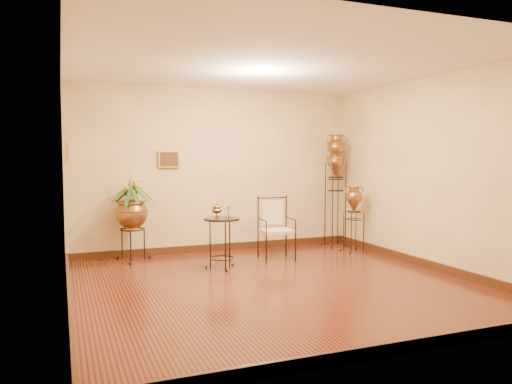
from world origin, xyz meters
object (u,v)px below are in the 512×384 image
object	(u,v)px
amphora_tall	(336,189)
armchair	(277,229)
side_table	(222,242)
planter_urn	(132,209)
amphora_mid	(335,197)

from	to	relation	value
amphora_tall	armchair	size ratio (longest dim) A/B	2.09
amphora_tall	side_table	xyz separation A→B (m)	(-2.51, -1.03, -0.66)
amphora_tall	side_table	size ratio (longest dim) A/B	2.19
planter_urn	armchair	distance (m)	2.30
amphora_tall	planter_urn	xyz separation A→B (m)	(-3.66, 0.00, -0.24)
amphora_mid	planter_urn	world-z (taller)	amphora_mid
armchair	side_table	size ratio (longest dim) A/B	1.05
amphora_mid	side_table	size ratio (longest dim) A/B	1.91
planter_urn	armchair	world-z (taller)	planter_urn
planter_urn	side_table	bearing A→B (deg)	-41.90
amphora_tall	armchair	xyz separation A→B (m)	(-1.50, -0.73, -0.56)
amphora_mid	amphora_tall	bearing A→B (deg)	0.00
amphora_mid	planter_urn	bearing A→B (deg)	180.00
amphora_tall	planter_urn	world-z (taller)	amphora_tall
amphora_mid	armchair	xyz separation A→B (m)	(-1.50, -0.73, -0.41)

